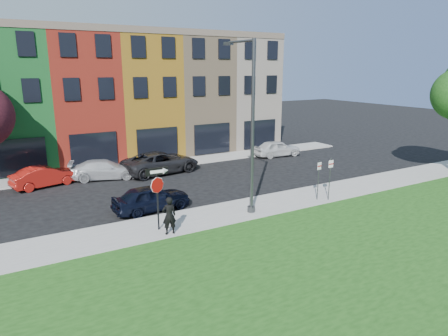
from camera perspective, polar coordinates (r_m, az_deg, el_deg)
ground at (r=19.37m, az=7.94°, el=-8.72°), size 120.00×120.00×0.00m
sidewalk_near at (r=22.71m, az=7.35°, el=-5.05°), size 40.00×3.00×0.12m
sidewalk_far at (r=31.03m, az=-13.80°, el=-0.11°), size 40.00×2.40×0.12m
rowhouse_block at (r=36.33m, az=-16.27°, el=9.65°), size 30.00×10.12×10.00m
stop_sign at (r=18.44m, az=-9.53°, el=-2.57°), size 1.05×0.11×2.98m
man at (r=18.30m, az=-7.84°, el=-6.75°), size 0.72×0.54×1.76m
sedan_near at (r=21.77m, az=-10.34°, el=-4.23°), size 2.34×4.41×1.41m
parked_car_red at (r=28.22m, az=-24.25°, el=-1.10°), size 3.44×4.77×1.34m
parked_car_silver at (r=28.72m, az=-16.70°, el=-0.19°), size 4.11×5.50×1.33m
parked_car_dark at (r=29.40m, az=-8.99°, el=0.81°), size 4.31×6.47×1.58m
parked_car_white at (r=34.89m, az=7.60°, el=2.81°), size 2.46×4.42×1.40m
street_lamp at (r=20.21m, az=3.75°, el=5.67°), size 0.54×2.58×8.72m
parking_sign_a at (r=23.32m, az=14.91°, el=-0.87°), size 0.32×0.08×2.46m
parking_sign_b at (r=23.17m, az=13.36°, el=-1.06°), size 0.32×0.11×2.32m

